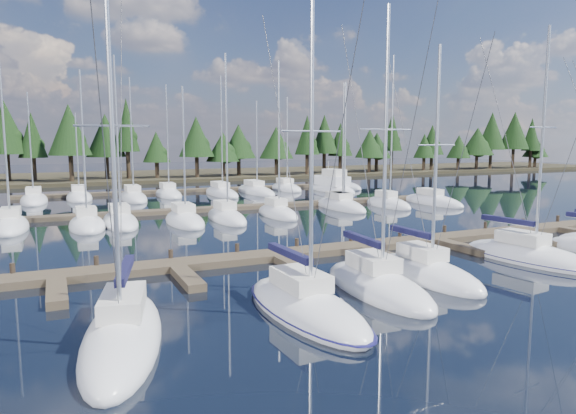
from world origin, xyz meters
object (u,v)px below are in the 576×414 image
front_sailboat_0 (123,335)px  front_sailboat_2 (377,285)px  front_sailboat_4 (528,256)px  front_sailboat_3 (426,273)px  front_sailboat_1 (305,307)px  motor_yacht_right (332,187)px  main_dock (364,249)px

front_sailboat_0 → front_sailboat_2: size_ratio=1.00×
front_sailboat_2 → front_sailboat_4: size_ratio=0.97×
front_sailboat_3 → front_sailboat_4: size_ratio=0.88×
front_sailboat_1 → motor_yacht_right: size_ratio=1.30×
main_dock → front_sailboat_2: bearing=-119.1°
front_sailboat_0 → front_sailboat_1: bearing=0.6°
main_dock → motor_yacht_right: size_ratio=4.25×
front_sailboat_1 → front_sailboat_2: (4.47, 1.39, 0.01)m
front_sailboat_1 → front_sailboat_4: front_sailboat_4 is taller
front_sailboat_0 → motor_yacht_right: bearing=53.0°
front_sailboat_1 → motor_yacht_right: front_sailboat_1 is taller
front_sailboat_0 → front_sailboat_4: front_sailboat_4 is taller
main_dock → front_sailboat_1: size_ratio=3.26×
front_sailboat_0 → motor_yacht_right: front_sailboat_0 is taller
front_sailboat_0 → front_sailboat_2: front_sailboat_2 is taller
main_dock → front_sailboat_3: bearing=-95.7°
front_sailboat_0 → front_sailboat_3: front_sailboat_0 is taller
front_sailboat_1 → front_sailboat_2: front_sailboat_2 is taller
front_sailboat_2 → front_sailboat_1: bearing=-162.8°
main_dock → front_sailboat_2: size_ratio=3.20×
front_sailboat_2 → front_sailboat_4: 11.71m
main_dock → motor_yacht_right: motor_yacht_right is taller
front_sailboat_0 → front_sailboat_1: 7.20m
motor_yacht_right → front_sailboat_0: bearing=-127.0°
front_sailboat_3 → front_sailboat_4: 8.08m
front_sailboat_2 → front_sailboat_4: bearing=7.1°
front_sailboat_4 → main_dock: bearing=140.0°
front_sailboat_2 → front_sailboat_3: 3.65m
main_dock → front_sailboat_0: size_ratio=3.21×
front_sailboat_3 → front_sailboat_4: (8.06, 0.64, -0.00)m
main_dock → front_sailboat_2: (-4.25, -7.63, 0.08)m
front_sailboat_1 → motor_yacht_right: 51.71m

